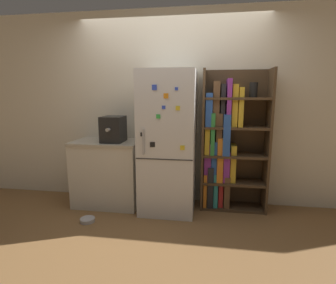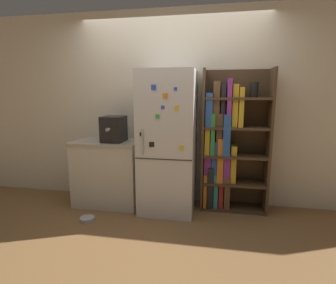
{
  "view_description": "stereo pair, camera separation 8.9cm",
  "coord_description": "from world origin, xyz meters",
  "px_view_note": "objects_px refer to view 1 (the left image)",
  "views": [
    {
      "loc": [
        0.5,
        -3.12,
        1.5
      ],
      "look_at": [
        -0.01,
        0.15,
        0.89
      ],
      "focal_mm": 28.0,
      "sensor_mm": 36.0,
      "label": 1
    },
    {
      "loc": [
        0.59,
        -3.1,
        1.5
      ],
      "look_at": [
        -0.01,
        0.15,
        0.89
      ],
      "focal_mm": 28.0,
      "sensor_mm": 36.0,
      "label": 2
    }
  ],
  "objects_px": {
    "espresso_machine": "(113,129)",
    "pet_bowl": "(88,220)",
    "refrigerator": "(168,142)",
    "bookshelf": "(226,145)"
  },
  "relations": [
    {
      "from": "refrigerator",
      "to": "espresso_machine",
      "type": "distance_m",
      "value": 0.74
    },
    {
      "from": "refrigerator",
      "to": "bookshelf",
      "type": "xyz_separation_m",
      "value": [
        0.73,
        0.18,
        -0.04
      ]
    },
    {
      "from": "espresso_machine",
      "to": "pet_bowl",
      "type": "bearing_deg",
      "value": -108.12
    },
    {
      "from": "refrigerator",
      "to": "bookshelf",
      "type": "distance_m",
      "value": 0.75
    },
    {
      "from": "bookshelf",
      "to": "espresso_machine",
      "type": "bearing_deg",
      "value": -172.99
    },
    {
      "from": "refrigerator",
      "to": "pet_bowl",
      "type": "height_order",
      "value": "refrigerator"
    },
    {
      "from": "refrigerator",
      "to": "pet_bowl",
      "type": "distance_m",
      "value": 1.35
    },
    {
      "from": "pet_bowl",
      "to": "refrigerator",
      "type": "bearing_deg",
      "value": 30.07
    },
    {
      "from": "refrigerator",
      "to": "pet_bowl",
      "type": "bearing_deg",
      "value": -149.93
    },
    {
      "from": "refrigerator",
      "to": "espresso_machine",
      "type": "xyz_separation_m",
      "value": [
        -0.73,
        -0.0,
        0.16
      ]
    }
  ]
}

